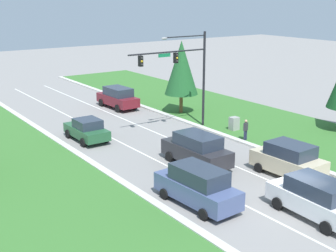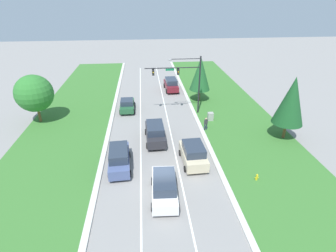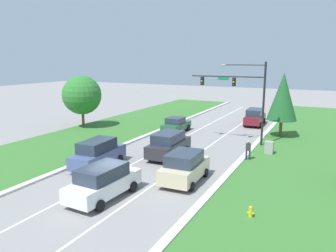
% 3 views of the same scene
% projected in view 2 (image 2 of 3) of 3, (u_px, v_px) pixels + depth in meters
% --- Properties ---
extents(ground_plane, '(160.00, 160.00, 0.00)m').
position_uv_depth(ground_plane, '(162.00, 187.00, 22.82)').
color(ground_plane, gray).
extents(curb_strip_right, '(0.50, 90.00, 0.15)m').
position_uv_depth(curb_strip_right, '(225.00, 182.00, 23.27)').
color(curb_strip_right, beige).
rests_on(curb_strip_right, ground_plane).
extents(curb_strip_left, '(0.50, 90.00, 0.15)m').
position_uv_depth(curb_strip_left, '(96.00, 190.00, 22.30)').
color(curb_strip_left, beige).
rests_on(curb_strip_left, ground_plane).
extents(grass_verge_right, '(10.00, 90.00, 0.08)m').
position_uv_depth(grass_verge_right, '(281.00, 179.00, 23.73)').
color(grass_verge_right, '#38702D').
rests_on(grass_verge_right, ground_plane).
extents(grass_verge_left, '(10.00, 90.00, 0.08)m').
position_uv_depth(grass_verge_left, '(32.00, 194.00, 21.87)').
color(grass_verge_left, '#38702D').
rests_on(grass_verge_left, ground_plane).
extents(lane_stripe_inner_left, '(0.14, 81.00, 0.01)m').
position_uv_depth(lane_stripe_inner_left, '(141.00, 188.00, 22.66)').
color(lane_stripe_inner_left, white).
rests_on(lane_stripe_inner_left, ground_plane).
extents(lane_stripe_inner_right, '(0.14, 81.00, 0.01)m').
position_uv_depth(lane_stripe_inner_right, '(182.00, 185.00, 22.97)').
color(lane_stripe_inner_right, white).
rests_on(lane_stripe_inner_right, ground_plane).
extents(traffic_signal_mast, '(7.27, 0.41, 7.90)m').
position_uv_depth(traffic_signal_mast, '(184.00, 77.00, 34.16)').
color(traffic_signal_mast, black).
rests_on(traffic_signal_mast, ground_plane).
extents(burgundy_suv, '(2.31, 5.09, 2.06)m').
position_uv_depth(burgundy_suv, '(171.00, 84.00, 44.75)').
color(burgundy_suv, maroon).
rests_on(burgundy_suv, ground_plane).
extents(charcoal_suv, '(2.31, 5.11, 2.11)m').
position_uv_depth(charcoal_suv, '(155.00, 132.00, 29.39)').
color(charcoal_suv, '#28282D').
rests_on(charcoal_suv, ground_plane).
extents(forest_sedan, '(2.12, 4.37, 1.72)m').
position_uv_depth(forest_sedan, '(127.00, 105.00, 37.14)').
color(forest_sedan, '#235633').
rests_on(forest_sedan, ground_plane).
extents(champagne_suv, '(2.42, 4.58, 2.05)m').
position_uv_depth(champagne_suv, '(193.00, 154.00, 25.59)').
color(champagne_suv, beige).
rests_on(champagne_suv, ground_plane).
extents(white_suv, '(2.36, 5.10, 2.00)m').
position_uv_depth(white_suv, '(164.00, 187.00, 21.26)').
color(white_suv, white).
rests_on(white_suv, ground_plane).
extents(slate_blue_suv, '(2.32, 5.18, 2.12)m').
position_uv_depth(slate_blue_suv, '(119.00, 158.00, 24.89)').
color(slate_blue_suv, '#475684').
rests_on(slate_blue_suv, ground_plane).
extents(utility_cabinet, '(0.70, 0.60, 1.15)m').
position_uv_depth(utility_cabinet, '(210.00, 117.00, 34.26)').
color(utility_cabinet, '#9E9E99').
rests_on(utility_cabinet, ground_plane).
extents(pedestrian, '(0.43, 0.34, 1.69)m').
position_uv_depth(pedestrian, '(206.00, 123.00, 31.70)').
color(pedestrian, '#232842').
rests_on(pedestrian, ground_plane).
extents(fire_hydrant, '(0.34, 0.20, 0.70)m').
position_uv_depth(fire_hydrant, '(257.00, 177.00, 23.41)').
color(fire_hydrant, gold).
rests_on(fire_hydrant, ground_plane).
extents(conifer_near_right_tree, '(3.35, 3.35, 7.32)m').
position_uv_depth(conifer_near_right_tree, '(291.00, 101.00, 28.36)').
color(conifer_near_right_tree, brown).
rests_on(conifer_near_right_tree, ground_plane).
extents(oak_near_left_tree, '(4.61, 4.61, 6.24)m').
position_uv_depth(oak_near_left_tree, '(34.00, 93.00, 32.41)').
color(oak_near_left_tree, brown).
rests_on(oak_near_left_tree, ground_plane).
extents(conifer_far_right_tree, '(3.07, 3.07, 6.76)m').
position_uv_depth(conifer_far_right_tree, '(200.00, 74.00, 38.93)').
color(conifer_far_right_tree, brown).
rests_on(conifer_far_right_tree, ground_plane).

